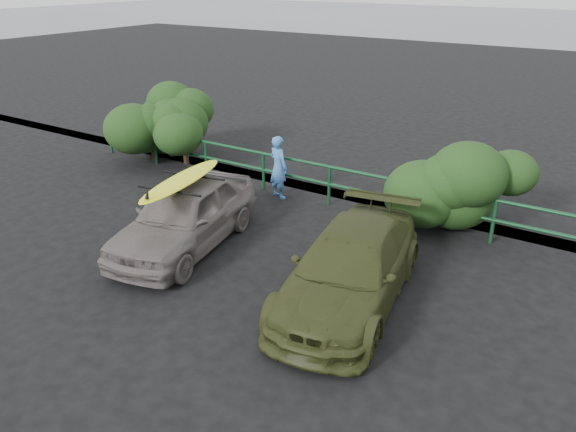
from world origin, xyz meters
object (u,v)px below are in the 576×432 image
object	(u,v)px
guardrail	(295,178)
olive_vehicle	(350,268)
sedan	(185,216)
man	(278,167)
surfboard	(182,180)

from	to	relation	value
guardrail	olive_vehicle	distance (m)	5.09
guardrail	sedan	size ratio (longest dim) A/B	3.37
sedan	man	size ratio (longest dim) A/B	2.54
olive_vehicle	guardrail	bearing A→B (deg)	123.45
olive_vehicle	man	size ratio (longest dim) A/B	2.75
surfboard	man	bearing A→B (deg)	77.83
guardrail	surfboard	world-z (taller)	surfboard
man	surfboard	world-z (taller)	man
guardrail	man	bearing A→B (deg)	-144.21
sedan	surfboard	world-z (taller)	surfboard
man	guardrail	bearing A→B (deg)	-126.35
sedan	olive_vehicle	bearing A→B (deg)	-11.52
guardrail	sedan	distance (m)	3.71
man	surfboard	size ratio (longest dim) A/B	0.57
guardrail	man	size ratio (longest dim) A/B	8.56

